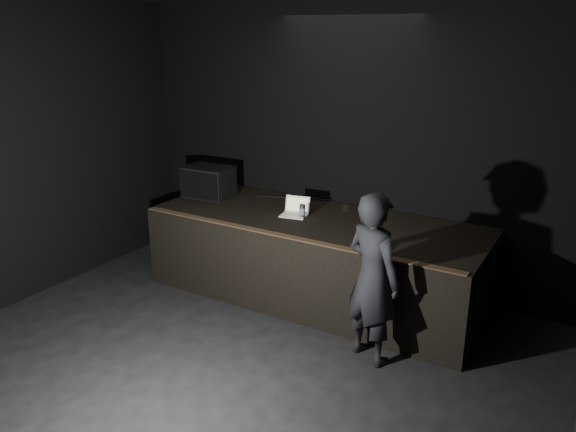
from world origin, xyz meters
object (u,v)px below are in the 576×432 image
at_px(stage_riser, 316,257).
at_px(laptop, 295,210).
at_px(person, 373,278).
at_px(beer_can, 302,212).
at_px(stage_monitor, 208,182).

distance_m(stage_riser, laptop, 0.62).
bearing_deg(laptop, person, -43.88).
distance_m(laptop, beer_can, 0.16).
height_order(stage_riser, laptop, laptop).
relative_size(stage_monitor, laptop, 1.84).
bearing_deg(stage_riser, laptop, -179.00).
distance_m(stage_riser, beer_can, 0.61).
bearing_deg(stage_riser, beer_can, -149.72).
xyz_separation_m(stage_riser, stage_monitor, (-1.67, 0.07, 0.71)).
bearing_deg(stage_monitor, stage_riser, -6.02).
bearing_deg(beer_can, stage_monitor, 174.31).
distance_m(stage_monitor, beer_can, 1.54).
distance_m(laptop, person, 1.71).
xyz_separation_m(beer_can, person, (1.27, -0.87, -0.22)).
distance_m(stage_monitor, laptop, 1.40).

